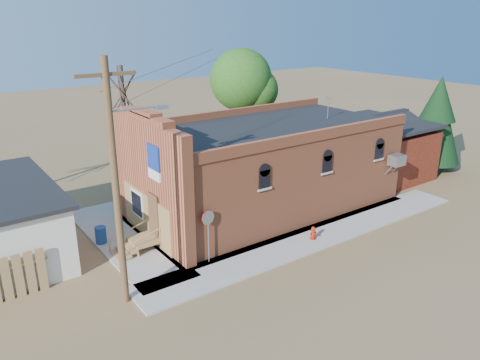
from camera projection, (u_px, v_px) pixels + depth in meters
ground at (307, 253)px, 21.25m from camera, size 120.00×120.00×0.00m
sidewalk_south at (317, 236)px, 22.75m from camera, size 19.00×2.20×0.08m
sidewalk_west at (124, 240)px, 22.38m from camera, size 2.60×10.00×0.08m
brick_bar at (262, 168)px, 25.60m from camera, size 16.40×7.97×6.30m
red_shed at (378, 142)px, 31.04m from camera, size 5.40×6.40×4.30m
utility_pole at (117, 181)px, 16.12m from camera, size 3.12×0.26×9.00m
tree_bare_near at (123, 92)px, 27.61m from camera, size 2.80×2.80×7.65m
tree_leafy at (241, 80)px, 32.95m from camera, size 4.40×4.40×8.15m
evergreen_tree at (437, 117)px, 31.61m from camera, size 3.60×3.60×6.50m
fire_hydrant at (313, 233)px, 22.28m from camera, size 0.37×0.35×0.65m
stop_sign at (208, 223)px, 19.72m from camera, size 0.65×0.16×2.41m
trash_barrel at (101, 235)px, 21.91m from camera, size 0.64×0.64×0.79m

